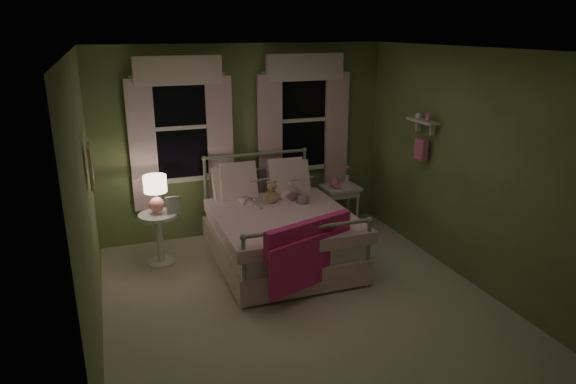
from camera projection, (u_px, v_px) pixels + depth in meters
name	position (u px, v px, depth m)	size (l,w,h in m)	color
room_shell	(299.00, 183.00, 5.15)	(4.20, 4.20, 4.20)	beige
bed	(279.00, 231.00, 6.36)	(1.58, 2.04, 1.18)	white
pink_throw	(310.00, 246.00, 5.37)	(1.08, 0.50, 0.71)	#DC2B7D
child_left	(247.00, 182.00, 6.48)	(0.26, 0.17, 0.73)	#F7D1DD
child_right	(288.00, 176.00, 6.65)	(0.37, 0.29, 0.76)	#F7D1DD
book_left	(252.00, 185.00, 6.24)	(0.20, 0.27, 0.03)	beige
book_right	(295.00, 184.00, 6.44)	(0.20, 0.27, 0.02)	beige
teddy_bear	(272.00, 194.00, 6.47)	(0.23, 0.18, 0.31)	tan
nightstand_left	(159.00, 232.00, 6.25)	(0.46, 0.46, 0.65)	white
table_lamp	(155.00, 190.00, 6.08)	(0.27, 0.27, 0.45)	pink
book_nightstand	(167.00, 214.00, 6.14)	(0.16, 0.22, 0.02)	beige
nightstand_right	(340.00, 193.00, 7.27)	(0.50, 0.40, 0.64)	white
pink_toy	(335.00, 183.00, 7.19)	(0.14, 0.18, 0.14)	pink
bud_vase	(347.00, 175.00, 7.28)	(0.06, 0.06, 0.28)	white
window_left	(181.00, 123.00, 6.60)	(1.34, 0.13, 1.96)	black
window_right	(304.00, 115.00, 7.15)	(1.34, 0.13, 1.96)	black
wall_shelf	(422.00, 135.00, 6.32)	(0.15, 0.50, 0.60)	white
framed_picture	(91.00, 166.00, 5.00)	(0.03, 0.32, 0.42)	beige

